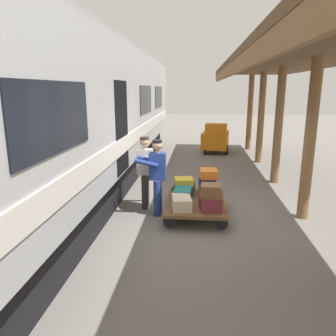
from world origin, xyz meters
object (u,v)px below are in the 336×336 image
at_px(suitcase_burgundy_valise, 210,203).
at_px(suitcase_orange_carryall, 209,173).
at_px(suitcase_slate_roller, 184,189).
at_px(suitcase_red_plastic, 209,197).
at_px(suitcase_brown_leather, 211,191).
at_px(baggage_tug, 215,138).
at_px(luggage_cart, 196,203).
at_px(suitcase_navy_fabric, 208,180).
at_px(suitcase_teal_softside, 183,195).
at_px(porter_in_overalls, 157,175).
at_px(suitcase_cream_canvas, 181,203).
at_px(suitcase_tan_vintage, 209,189).
at_px(porter_by_door, 146,170).
at_px(suitcase_yellow_case, 184,181).
at_px(train_car, 56,122).

relative_size(suitcase_burgundy_valise, suitcase_orange_carryall, 1.11).
height_order(suitcase_slate_roller, suitcase_red_plastic, suitcase_slate_roller).
relative_size(suitcase_slate_roller, suitcase_brown_leather, 1.51).
height_order(suitcase_red_plastic, baggage_tug, baggage_tug).
distance_m(luggage_cart, baggage_tug, 7.62).
xyz_separation_m(suitcase_brown_leather, suitcase_navy_fabric, (0.04, -1.07, -0.09)).
distance_m(suitcase_teal_softside, porter_in_overalls, 0.74).
height_order(suitcase_slate_roller, suitcase_cream_canvas, suitcase_cream_canvas).
bearing_deg(suitcase_tan_vintage, suitcase_orange_carryall, 30.27).
height_order(suitcase_teal_softside, suitcase_brown_leather, suitcase_brown_leather).
height_order(suitcase_tan_vintage, suitcase_burgundy_valise, suitcase_burgundy_valise).
relative_size(suitcase_brown_leather, porter_by_door, 0.24).
height_order(luggage_cart, suitcase_red_plastic, suitcase_red_plastic).
distance_m(luggage_cart, suitcase_slate_roller, 0.62).
bearing_deg(suitcase_navy_fabric, suitcase_cream_canvas, 61.40).
relative_size(suitcase_tan_vintage, porter_by_door, 0.27).
bearing_deg(suitcase_cream_canvas, suitcase_red_plastic, -139.00).
distance_m(suitcase_navy_fabric, suitcase_yellow_case, 0.57).
distance_m(suitcase_tan_vintage, suitcase_red_plastic, 0.52).
distance_m(luggage_cart, porter_by_door, 1.40).
bearing_deg(suitcase_brown_leather, suitcase_navy_fabric, -88.11).
distance_m(suitcase_orange_carryall, baggage_tug, 7.09).
xyz_separation_m(suitcase_burgundy_valise, suitcase_teal_softside, (0.59, -0.52, -0.01)).
xyz_separation_m(suitcase_teal_softside, suitcase_orange_carryall, (-0.58, -0.51, 0.37)).
distance_m(train_car, suitcase_brown_leather, 3.74).
bearing_deg(porter_by_door, suitcase_navy_fabric, -174.88).
xyz_separation_m(suitcase_burgundy_valise, suitcase_yellow_case, (0.59, -1.01, 0.16)).
xyz_separation_m(luggage_cart, suitcase_navy_fabric, (-0.27, -0.52, 0.39)).
relative_size(suitcase_red_plastic, suitcase_yellow_case, 1.16).
distance_m(suitcase_slate_roller, suitcase_navy_fabric, 0.60).
bearing_deg(suitcase_yellow_case, train_car, 8.50).
xyz_separation_m(train_car, porter_by_door, (-1.96, -0.32, -1.14)).
relative_size(suitcase_slate_roller, suitcase_red_plastic, 1.22).
relative_size(suitcase_cream_canvas, suitcase_brown_leather, 1.47).
bearing_deg(suitcase_orange_carryall, porter_in_overalls, 24.90).
distance_m(suitcase_slate_roller, baggage_tug, 7.15).
bearing_deg(suitcase_navy_fabric, suitcase_yellow_case, 2.24).
relative_size(suitcase_burgundy_valise, suitcase_brown_leather, 1.28).
relative_size(suitcase_teal_softside, suitcase_orange_carryall, 1.17).
distance_m(train_car, suitcase_red_plastic, 3.81).
relative_size(train_car, suitcase_red_plastic, 37.85).
height_order(suitcase_yellow_case, suitcase_orange_carryall, suitcase_orange_carryall).
xyz_separation_m(suitcase_tan_vintage, suitcase_red_plastic, (0.00, 0.52, -0.04)).
bearing_deg(suitcase_teal_softside, train_car, -1.37).
relative_size(suitcase_teal_softside, porter_by_door, 0.32).
relative_size(luggage_cart, suitcase_slate_roller, 3.10).
height_order(suitcase_burgundy_valise, porter_by_door, porter_by_door).
distance_m(suitcase_slate_roller, porter_in_overalls, 0.93).
bearing_deg(porter_in_overalls, suitcase_brown_leather, 156.26).
xyz_separation_m(train_car, suitcase_cream_canvas, (-2.85, 0.58, -1.60)).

